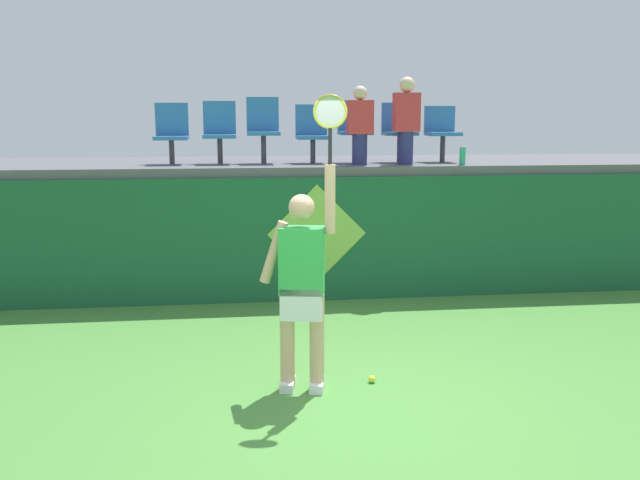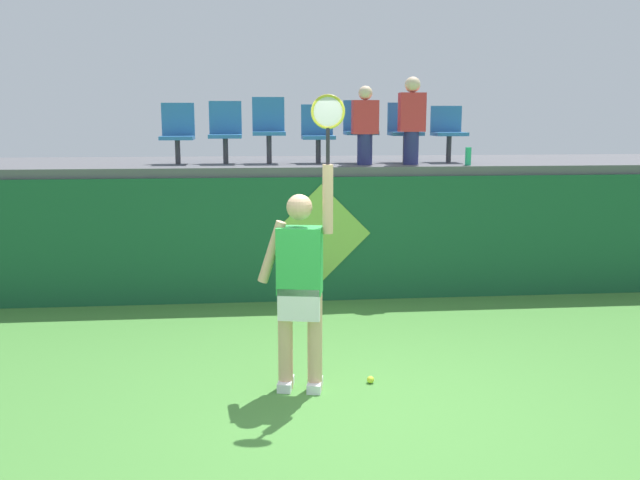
% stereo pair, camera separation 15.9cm
% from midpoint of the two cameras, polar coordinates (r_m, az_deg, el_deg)
% --- Properties ---
extents(ground_plane, '(40.00, 40.00, 0.00)m').
position_cam_midpoint_polar(ground_plane, '(5.75, 3.15, -14.10)').
color(ground_plane, '#478438').
extents(court_back_wall, '(13.43, 0.20, 1.61)m').
position_cam_midpoint_polar(court_back_wall, '(8.85, -0.73, 0.13)').
color(court_back_wall, '#195633').
rests_on(court_back_wall, ground_plane).
extents(spectator_platform, '(13.43, 2.46, 0.12)m').
position_cam_midpoint_polar(spectator_platform, '(9.91, -1.48, 6.26)').
color(spectator_platform, '#56565B').
rests_on(spectator_platform, court_back_wall).
extents(tennis_player, '(0.75, 0.33, 2.55)m').
position_cam_midpoint_polar(tennis_player, '(5.87, -2.24, -3.50)').
color(tennis_player, white).
rests_on(tennis_player, ground_plane).
extents(tennis_ball, '(0.07, 0.07, 0.07)m').
position_cam_midpoint_polar(tennis_ball, '(6.31, 3.62, -11.51)').
color(tennis_ball, '#D1E533').
rests_on(tennis_ball, ground_plane).
extents(water_bottle, '(0.08, 0.08, 0.24)m').
position_cam_midpoint_polar(water_bottle, '(9.26, 11.31, 6.87)').
color(water_bottle, '#26B272').
rests_on(water_bottle, spectator_platform).
extents(stadium_chair_0, '(0.44, 0.42, 0.81)m').
position_cam_midpoint_polar(stadium_chair_0, '(9.49, -12.75, 8.83)').
color(stadium_chair_0, '#38383D').
rests_on(stadium_chair_0, spectator_platform).
extents(stadium_chair_1, '(0.44, 0.42, 0.84)m').
position_cam_midpoint_polar(stadium_chair_1, '(9.45, -8.85, 9.07)').
color(stadium_chair_1, '#38383D').
rests_on(stadium_chair_1, spectator_platform).
extents(stadium_chair_2, '(0.44, 0.42, 0.89)m').
position_cam_midpoint_polar(stadium_chair_2, '(9.45, -5.25, 9.38)').
color(stadium_chair_2, '#38383D').
rests_on(stadium_chair_2, spectator_platform).
extents(stadium_chair_3, '(0.44, 0.42, 0.80)m').
position_cam_midpoint_polar(stadium_chair_3, '(9.49, -1.14, 9.04)').
color(stadium_chair_3, '#38383D').
rests_on(stadium_chair_3, spectator_platform).
extents(stadium_chair_4, '(0.44, 0.42, 0.85)m').
position_cam_midpoint_polar(stadium_chair_4, '(9.56, 2.41, 9.35)').
color(stadium_chair_4, '#38383D').
rests_on(stadium_chair_4, spectator_platform).
extents(stadium_chair_5, '(0.44, 0.42, 0.82)m').
position_cam_midpoint_polar(stadium_chair_5, '(9.68, 6.11, 9.22)').
color(stadium_chair_5, '#38383D').
rests_on(stadium_chair_5, spectator_platform).
extents(stadium_chair_6, '(0.44, 0.42, 0.78)m').
position_cam_midpoint_polar(stadium_chair_6, '(9.84, 9.65, 9.04)').
color(stadium_chair_6, '#38383D').
rests_on(stadium_chair_6, spectator_platform).
extents(spectator_0, '(0.34, 0.20, 1.03)m').
position_cam_midpoint_polar(spectator_0, '(9.15, 2.84, 9.62)').
color(spectator_0, navy).
rests_on(spectator_0, spectator_platform).
extents(spectator_1, '(0.34, 0.21, 1.15)m').
position_cam_midpoint_polar(spectator_1, '(9.27, 6.71, 10.02)').
color(spectator_1, navy).
rests_on(spectator_1, spectator_platform).
extents(wall_signage_mount, '(1.27, 0.01, 1.52)m').
position_cam_midpoint_polar(wall_signage_mount, '(8.93, -0.76, -5.07)').
color(wall_signage_mount, '#195633').
rests_on(wall_signage_mount, ground_plane).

